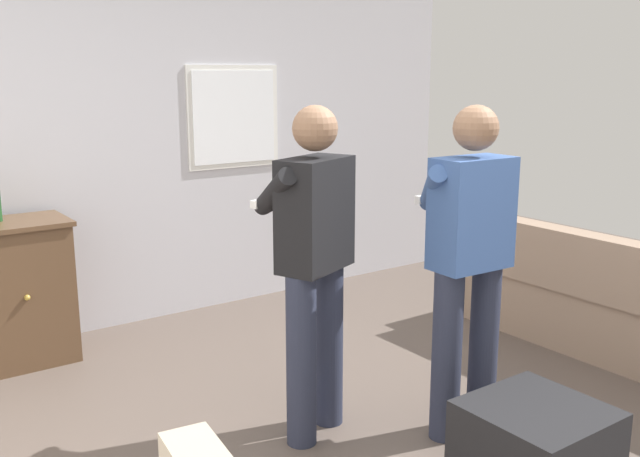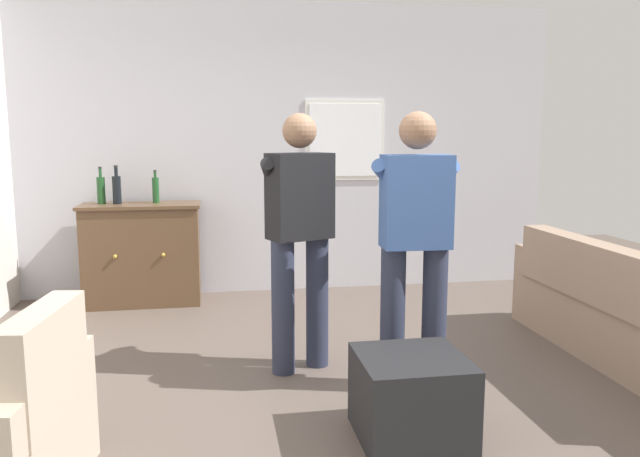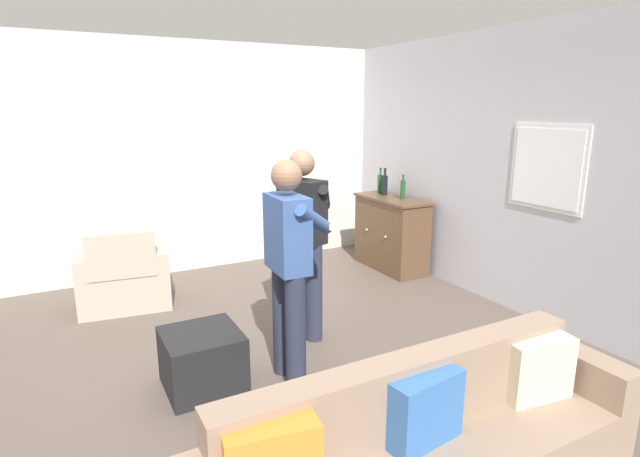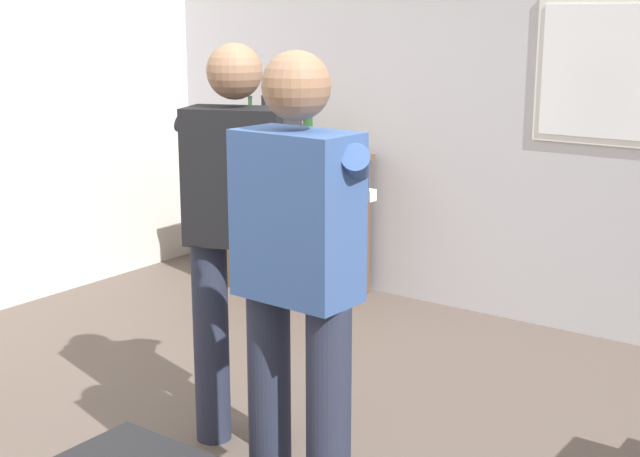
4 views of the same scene
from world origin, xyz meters
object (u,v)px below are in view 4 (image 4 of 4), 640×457
bottle_liquor_amber (308,133)px  person_standing_right (300,280)px  person_standing_left (239,229)px  sideboard_cabinet (287,221)px  bottle_spirits_clear (251,127)px  bottle_wine_green (264,128)px

bottle_liquor_amber → person_standing_right: (1.70, -2.32, -0.11)m
person_standing_left → person_standing_right: bearing=-34.0°
sideboard_cabinet → person_standing_left: person_standing_left is taller
sideboard_cabinet → bottle_spirits_clear: 0.68m
bottle_liquor_amber → person_standing_left: (1.06, -1.89, -0.11)m
bottle_wine_green → bottle_liquor_amber: (0.34, 0.03, -0.01)m
bottle_liquor_amber → person_standing_left: size_ratio=0.18×
sideboard_cabinet → bottle_wine_green: size_ratio=3.06×
bottle_spirits_clear → person_standing_right: 3.19m
sideboard_cabinet → person_standing_left: 2.25m
bottle_liquor_amber → bottle_spirits_clear: 0.48m
bottle_wine_green → person_standing_left: (1.40, -1.86, -0.12)m
sideboard_cabinet → person_standing_right: size_ratio=0.63×
person_standing_left → person_standing_right: same height
bottle_wine_green → bottle_spirits_clear: bottle_wine_green is taller
bottle_spirits_clear → person_standing_left: person_standing_left is taller
bottle_wine_green → person_standing_left: 2.33m
person_standing_right → sideboard_cabinet: bearing=129.0°
bottle_liquor_amber → person_standing_left: bearing=-60.7°
person_standing_left → person_standing_right: (0.64, -0.43, 0.00)m
person_standing_left → bottle_liquor_amber: bearing=119.3°
sideboard_cabinet → bottle_liquor_amber: bottle_liquor_amber is taller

